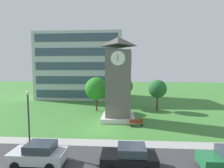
% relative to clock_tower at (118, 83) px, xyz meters
% --- Properties ---
extents(ground_plane, '(160.00, 160.00, 0.00)m').
position_rel_clock_tower_xyz_m(ground_plane, '(-1.94, -4.34, -5.31)').
color(ground_plane, '#3D7A33').
extents(street_asphalt, '(120.00, 7.20, 0.01)m').
position_rel_clock_tower_xyz_m(street_asphalt, '(-1.94, -12.45, -5.30)').
color(street_asphalt, '#38383A').
rests_on(street_asphalt, ground).
extents(kerb_strip, '(120.00, 1.60, 0.01)m').
position_rel_clock_tower_xyz_m(kerb_strip, '(-1.94, -8.05, -5.30)').
color(kerb_strip, '#9E9E99').
rests_on(kerb_strip, ground).
extents(office_building, '(20.71, 11.10, 16.00)m').
position_rel_clock_tower_xyz_m(office_building, '(-10.02, 19.48, 2.69)').
color(office_building, '#B7BCC6').
rests_on(office_building, ground).
extents(clock_tower, '(4.64, 4.64, 11.76)m').
position_rel_clock_tower_xyz_m(clock_tower, '(0.00, 0.00, 0.00)').
color(clock_tower, '#605B56').
rests_on(clock_tower, ground).
extents(park_bench, '(1.85, 0.75, 0.88)m').
position_rel_clock_tower_xyz_m(park_bench, '(2.39, -2.92, -4.84)').
color(park_bench, brown).
rests_on(park_bench, ground).
extents(street_lamp, '(0.36, 0.36, 5.31)m').
position_rel_clock_tower_xyz_m(street_lamp, '(-7.75, -9.76, -1.97)').
color(street_lamp, '#333338').
rests_on(street_lamp, ground).
extents(tree_near_tower, '(3.14, 3.14, 5.45)m').
position_rel_clock_tower_xyz_m(tree_near_tower, '(6.63, 5.56, -1.45)').
color(tree_near_tower, '#513823').
rests_on(tree_near_tower, ground).
extents(tree_streetside, '(3.14, 3.14, 5.75)m').
position_rel_clock_tower_xyz_m(tree_streetside, '(0.91, 7.12, -1.17)').
color(tree_streetside, '#513823').
rests_on(tree_streetside, ground).
extents(tree_by_building, '(3.94, 3.94, 5.89)m').
position_rel_clock_tower_xyz_m(tree_by_building, '(-3.93, 4.83, -1.40)').
color(tree_by_building, '#513823').
rests_on(tree_by_building, ground).
extents(parked_car_silver, '(4.11, 2.05, 1.69)m').
position_rel_clock_tower_xyz_m(parked_car_silver, '(-5.64, -12.17, -4.45)').
color(parked_car_silver, silver).
rests_on(parked_car_silver, ground).
extents(parked_car_black, '(4.06, 2.08, 1.69)m').
position_rel_clock_tower_xyz_m(parked_car_black, '(1.19, -12.18, -4.45)').
color(parked_car_black, black).
rests_on(parked_car_black, ground).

